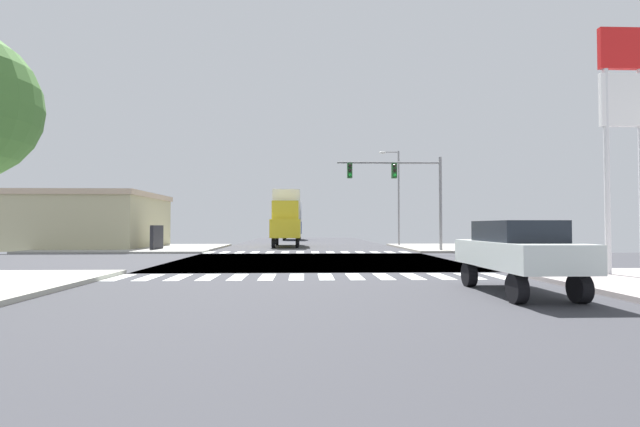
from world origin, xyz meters
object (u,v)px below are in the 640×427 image
object	(u,v)px
bank_building	(64,221)
sedan_crossing_2	(517,250)
traffic_signal_mast	(400,181)
gas_station_sign	(623,104)
street_lamp	(396,189)
box_truck_queued_1	(292,220)
box_truck_leading_2	(287,217)

from	to	relation	value
bank_building	sedan_crossing_2	xyz separation A→B (m)	(24.28, -24.50, -1.05)
traffic_signal_mast	gas_station_sign	size ratio (longest dim) A/B	0.84
gas_station_sign	bank_building	world-z (taller)	gas_station_sign
street_lamp	box_truck_queued_1	size ratio (longest dim) A/B	1.15
gas_station_sign	traffic_signal_mast	bearing A→B (deg)	105.64
traffic_signal_mast	bank_building	size ratio (longest dim) A/B	0.46
traffic_signal_mast	box_truck_queued_1	xyz separation A→B (m)	(-7.97, 27.83, -2.20)
street_lamp	sedan_crossing_2	size ratio (longest dim) A/B	1.92
street_lamp	box_truck_leading_2	world-z (taller)	street_lamp
box_truck_queued_1	gas_station_sign	bearing A→B (deg)	105.86
sedan_crossing_2	street_lamp	bearing A→B (deg)	84.85
street_lamp	box_truck_queued_1	bearing A→B (deg)	116.13
sedan_crossing_2	gas_station_sign	bearing A→B (deg)	31.87
street_lamp	box_truck_leading_2	size ratio (longest dim) A/B	1.15
street_lamp	bank_building	world-z (taller)	street_lamp
gas_station_sign	street_lamp	xyz separation A→B (m)	(-2.81, 23.91, -0.95)
bank_building	sedan_crossing_2	world-z (taller)	bank_building
traffic_signal_mast	box_truck_queued_1	size ratio (longest dim) A/B	0.99
street_lamp	bank_building	size ratio (longest dim) A/B	0.53
bank_building	box_truck_queued_1	world-z (taller)	box_truck_queued_1
traffic_signal_mast	sedan_crossing_2	xyz separation A→B (m)	(-0.97, -18.62, -3.65)
gas_station_sign	street_lamp	size ratio (longest dim) A/B	1.02
street_lamp	box_truck_queued_1	distance (m)	21.59
sedan_crossing_2	box_truck_leading_2	bearing A→B (deg)	104.21
gas_station_sign	box_truck_queued_1	size ratio (longest dim) A/B	1.17
gas_station_sign	sedan_crossing_2	bearing A→B (deg)	-148.13
gas_station_sign	street_lamp	world-z (taller)	gas_station_sign
bank_building	box_truck_leading_2	size ratio (longest dim) A/B	2.16
bank_building	traffic_signal_mast	bearing A→B (deg)	-13.09
gas_station_sign	bank_building	distance (m)	36.57
street_lamp	sedan_crossing_2	distance (m)	27.56
bank_building	box_truck_leading_2	bearing A→B (deg)	10.29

